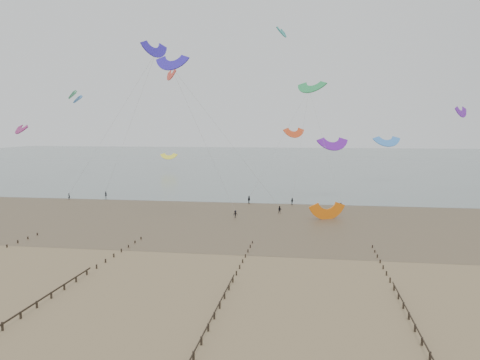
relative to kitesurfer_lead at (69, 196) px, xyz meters
name	(u,v)px	position (x,y,z in m)	size (l,w,h in m)	color
ground	(211,265)	(46.40, -48.82, -0.80)	(500.00, 500.00, 0.00)	brown
sea_and_shore	(227,215)	(42.32, -14.42, -0.79)	(500.00, 665.00, 0.03)	#475654
groynes	(210,324)	(50.40, -67.87, -0.32)	(72.16, 50.16, 1.00)	black
kitesurfer_lead	(69,196)	(0.00, 0.00, 0.00)	(0.58, 0.38, 1.59)	black
kitesurfers	(377,205)	(73.70, -2.03, 0.04)	(108.41, 22.88, 1.82)	black
grounded_kite	(327,219)	(62.47, -15.66, -0.80)	(6.35, 3.33, 4.84)	orange
kites_airborne	(235,117)	(34.55, 45.18, 20.27)	(224.53, 111.06, 42.08)	#108780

